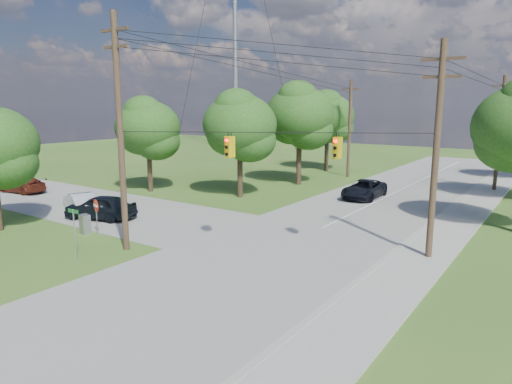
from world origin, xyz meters
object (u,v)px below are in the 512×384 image
Objects in this scene: control_cabinet at (85,224)px; do_not_enter_sign at (96,209)px; pole_north_w at (350,128)px; car_main_north at (364,189)px; car_cross_far at (22,185)px; pole_north_e at (500,133)px; car_cross_dark at (100,207)px; car_cross_silver at (80,202)px; pole_sw at (120,131)px; pole_ne at (436,149)px.

do_not_enter_sign reaches higher than control_cabinet.
control_cabinet is (-4.01, -29.00, -4.55)m from pole_north_w.
car_cross_far is at bearing -151.46° from car_main_north.
pole_north_w is at bearing 180.00° from pole_north_e.
car_cross_dark is 2.84m from car_cross_silver.
pole_sw is 10.36× the size of control_cabinet.
do_not_enter_sign is (3.30, -2.68, 0.77)m from car_cross_dark.
pole_north_e reaches higher than control_cabinet.
car_cross_dark is 13.53m from car_cross_far.
control_cabinet is at bearing -158.65° from pole_ne.
pole_sw is at bearing 3.98° from control_cabinet.
car_cross_silver is (-2.80, 0.41, -0.11)m from car_cross_dark.
pole_ne reaches higher than control_cabinet.
car_cross_far is at bearing -179.31° from do_not_enter_sign.
pole_north_w is (-13.90, 22.00, -0.34)m from pole_ne.
do_not_enter_sign is at bearing 68.51° from car_cross_far.
pole_ne is 2.43× the size of car_cross_silver.
car_cross_silver is 5.83m from control_cabinet.
car_main_north reaches higher than control_cabinet.
car_cross_dark is 2.18× the size of do_not_enter_sign.
car_cross_far is 16.20m from control_cabinet.
pole_north_w is at bearing 93.87° from control_cabinet.
car_main_north is (5.65, -9.70, -4.37)m from pole_north_w.
pole_north_e is 34.82m from car_cross_silver.
car_main_north is 21.11m from do_not_enter_sign.
control_cabinet is at bearing -121.69° from pole_north_e.
car_cross_dark is at bearing -103.13° from pole_north_w.
car_main_north is at bearing -130.38° from pole_north_e.
car_main_north is at bearing 75.15° from control_cabinet.
control_cabinet is (-17.91, -7.00, -4.89)m from pole_ne.
car_cross_dark is (-20.04, -4.32, -4.61)m from pole_ne.
car_main_north is (25.18, 14.66, 0.05)m from car_cross_far.
car_cross_silver is at bearing 158.48° from pole_sw.
pole_north_w reaches higher than car_cross_dark.
pole_sw is 2.28× the size of car_main_north.
control_cabinet is (-4.41, 0.60, -5.65)m from pole_sw.
do_not_enter_sign is at bearing -157.30° from pole_ne.
car_cross_far is 4.02× the size of control_cabinet.
car_cross_silver is 6.90m from do_not_enter_sign.
pole_north_w reaches higher than car_cross_silver.
car_cross_dark is 20.39m from car_main_north.
pole_north_e reaches higher than car_main_north.
pole_ne is 1.05× the size of pole_north_w.
car_cross_far is at bearing 165.24° from pole_sw.
pole_north_w is 2.15× the size of car_cross_far.
car_cross_far is at bearing -175.98° from pole_ne.
pole_north_e is at bearing 90.00° from pole_ne.
car_cross_silver is (-22.84, -3.91, -4.72)m from pole_ne.
pole_sw reaches higher than car_cross_silver.
car_cross_dark is at bearing 103.21° from car_cross_silver.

